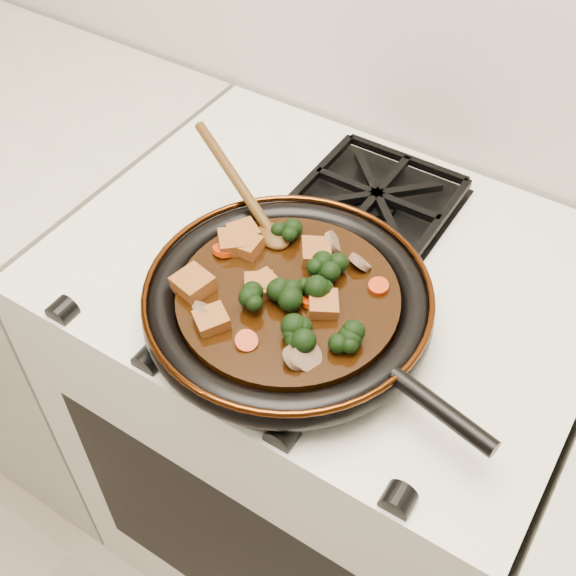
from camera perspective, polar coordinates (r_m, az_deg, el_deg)
The scene contains 32 objects.
stove at distance 1.39m, azimuth 2.50°, elevation -10.89°, with size 0.76×0.60×0.90m, color silver.
burner_grate_front at distance 0.95m, azimuth -0.95°, elevation -2.31°, with size 0.23×0.23×0.03m, color black, non-canonical shape.
burner_grate_back at distance 1.12m, azimuth 6.98°, elevation 6.97°, with size 0.23×0.23×0.03m, color black, non-canonical shape.
skillet at distance 0.92m, azimuth 0.08°, elevation -1.15°, with size 0.49×0.37×0.05m.
braising_sauce at distance 0.92m, azimuth 0.00°, elevation -0.88°, with size 0.29×0.29×0.02m, color black.
tofu_cube_0 at distance 0.97m, azimuth -4.19°, elevation 3.60°, with size 0.04×0.04×0.02m, color brown.
tofu_cube_1 at distance 0.88m, azimuth -6.05°, elevation -2.58°, with size 0.04×0.03×0.02m, color brown.
tofu_cube_2 at distance 0.98m, azimuth -3.55°, elevation 4.32°, with size 0.04×0.04×0.02m, color brown.
tofu_cube_3 at distance 0.91m, azimuth -1.86°, elevation 0.22°, with size 0.04×0.03×0.02m, color brown.
tofu_cube_4 at distance 0.95m, azimuth 2.20°, elevation 2.81°, with size 0.04×0.04×0.02m, color brown.
tofu_cube_5 at distance 0.92m, azimuth -7.50°, elevation 0.32°, with size 0.04×0.04×0.02m, color brown.
tofu_cube_6 at distance 0.96m, azimuth -3.32°, elevation 3.34°, with size 0.04×0.03×0.02m, color brown.
tofu_cube_7 at distance 0.91m, azimuth -2.28°, elevation 0.25°, with size 0.04×0.03×0.02m, color brown.
tofu_cube_8 at distance 0.89m, azimuth 2.78°, elevation -1.33°, with size 0.04×0.04×0.02m, color brown.
broccoli_floret_0 at distance 0.90m, azimuth 0.02°, elevation -0.35°, with size 0.06×0.06×0.05m, color black, non-canonical shape.
broccoli_floret_1 at distance 0.93m, azimuth 3.17°, elevation 1.48°, with size 0.06×0.06×0.05m, color black, non-canonical shape.
broccoli_floret_2 at distance 0.85m, azimuth 4.86°, elevation -4.49°, with size 0.06×0.06×0.05m, color black, non-canonical shape.
broccoli_floret_3 at distance 0.86m, azimuth 0.95°, elevation -4.04°, with size 0.06×0.06×0.05m, color black, non-canonical shape.
broccoli_floret_4 at distance 0.97m, azimuth -0.24°, elevation 4.30°, with size 0.06×0.06×0.05m, color black, non-canonical shape.
broccoli_floret_5 at distance 0.91m, azimuth 2.35°, elevation 0.17°, with size 0.06×0.06×0.05m, color black, non-canonical shape.
broccoli_floret_6 at distance 0.89m, azimuth -3.07°, elevation -0.97°, with size 0.06×0.06×0.05m, color black, non-canonical shape.
carrot_coin_0 at distance 0.92m, azimuth 7.17°, elevation 0.14°, with size 0.03×0.03×0.01m, color #BE2C05.
carrot_coin_1 at distance 0.92m, azimuth -7.69°, elevation 0.12°, with size 0.03×0.03×0.01m, color #BE2C05.
carrot_coin_2 at distance 0.86m, azimuth -3.32°, elevation -4.20°, with size 0.03×0.03×0.01m, color #BE2C05.
carrot_coin_3 at distance 0.90m, azimuth 1.94°, elevation -1.06°, with size 0.03×0.03×0.01m, color #BE2C05.
carrot_coin_4 at distance 0.96m, azimuth -5.09°, elevation 2.99°, with size 0.03×0.03×0.01m, color #BE2C05.
mushroom_slice_0 at distance 0.97m, azimuth 3.60°, elevation 3.64°, with size 0.03×0.03×0.01m, color brown.
mushroom_slice_1 at distance 0.84m, azimuth 1.47°, elevation -5.42°, with size 0.04×0.04×0.01m, color brown.
mushroom_slice_2 at distance 0.89m, azimuth -6.49°, elevation -1.75°, with size 0.04×0.04×0.01m, color brown.
mushroom_slice_3 at distance 0.95m, azimuth 5.71°, elevation 2.04°, with size 0.03×0.03×0.01m, color brown.
mushroom_slice_4 at distance 0.84m, azimuth 0.55°, elevation -5.52°, with size 0.03×0.03×0.01m, color brown.
wooden_spoon at distance 1.00m, azimuth -2.83°, elevation 6.61°, with size 0.14×0.08×0.21m.
Camera 1 is at (0.34, 1.05, 1.64)m, focal length 45.00 mm.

